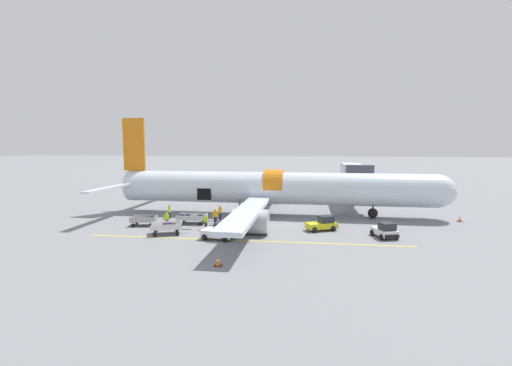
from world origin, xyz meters
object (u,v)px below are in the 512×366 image
object	(u,v)px
baggage_tug_mid	(220,232)
ground_crew_loader_a	(206,221)
airplane	(270,189)
baggage_tug_lead	(385,231)
baggage_tug_rear	(323,224)
ground_crew_helper	(167,219)
ground_crew_loader_b	(215,216)
ground_crew_driver	(170,211)
baggage_cart_loading	(192,219)
ground_crew_supervisor	(220,212)
baggage_cart_queued	(145,221)
baggage_cart_empty	(168,228)

from	to	relation	value
baggage_tug_mid	ground_crew_loader_a	xyz separation A→B (m)	(-2.32, 3.37, 0.14)
airplane	baggage_tug_mid	distance (m)	12.41
airplane	baggage_tug_lead	xyz separation A→B (m)	(11.71, -8.91, -2.60)
baggage_tug_lead	baggage_tug_mid	size ratio (longest dim) A/B	0.91
baggage_tug_rear	ground_crew_helper	size ratio (longest dim) A/B	2.14
ground_crew_loader_b	ground_crew_helper	world-z (taller)	ground_crew_loader_b
baggage_tug_mid	ground_crew_driver	size ratio (longest dim) A/B	1.95
baggage_tug_lead	ground_crew_loader_b	size ratio (longest dim) A/B	1.58
baggage_cart_loading	ground_crew_loader_b	distance (m)	2.73
baggage_tug_rear	ground_crew_loader_a	distance (m)	11.81
ground_crew_helper	baggage_cart_loading	bearing A→B (deg)	39.77
ground_crew_loader_a	ground_crew_supervisor	distance (m)	4.48
airplane	ground_crew_supervisor	xyz separation A→B (m)	(-5.30, -3.85, -2.33)
baggage_tug_rear	ground_crew_loader_b	xyz separation A→B (m)	(-11.30, 0.69, 0.33)
baggage_cart_queued	ground_crew_loader_a	xyz separation A→B (m)	(6.94, -0.59, 0.33)
airplane	baggage_cart_loading	distance (m)	10.25
baggage_tug_lead	baggage_cart_loading	world-z (taller)	baggage_tug_lead
baggage_cart_empty	baggage_cart_loading	bearing A→B (deg)	79.78
baggage_cart_queued	baggage_cart_empty	bearing A→B (deg)	-37.82
ground_crew_driver	ground_crew_helper	world-z (taller)	ground_crew_driver
ground_crew_driver	baggage_tug_rear	bearing A→B (deg)	-10.03
baggage_tug_lead	baggage_cart_queued	bearing A→B (deg)	177.23
baggage_tug_mid	ground_crew_loader_a	distance (m)	4.09
baggage_tug_mid	baggage_tug_rear	world-z (taller)	baggage_tug_mid
baggage_cart_queued	ground_crew_helper	bearing A→B (deg)	-1.74
baggage_cart_empty	ground_crew_helper	distance (m)	3.21
ground_crew_helper	baggage_tug_mid	bearing A→B (deg)	-29.89
airplane	baggage_tug_rear	world-z (taller)	airplane
baggage_cart_loading	baggage_tug_mid	bearing A→B (deg)	-51.30
baggage_cart_loading	baggage_cart_empty	size ratio (longest dim) A/B	1.06
baggage_tug_lead	baggage_cart_loading	distance (m)	19.80
baggage_tug_rear	ground_crew_driver	distance (m)	17.76
baggage_tug_mid	baggage_tug_rear	xyz separation A→B (m)	(9.41, 4.70, -0.06)
ground_crew_helper	ground_crew_driver	bearing A→B (deg)	108.84
baggage_cart_queued	baggage_tug_mid	bearing A→B (deg)	-23.12
baggage_tug_mid	baggage_cart_loading	xyz separation A→B (m)	(-4.56, 5.70, -0.17)
baggage_tug_lead	baggage_cart_queued	size ratio (longest dim) A/B	0.80
baggage_tug_mid	baggage_cart_queued	size ratio (longest dim) A/B	0.87
ground_crew_loader_a	baggage_cart_loading	bearing A→B (deg)	133.88
baggage_tug_lead	baggage_tug_rear	world-z (taller)	same
ground_crew_supervisor	ground_crew_helper	size ratio (longest dim) A/B	1.10
baggage_tug_mid	ground_crew_driver	bearing A→B (deg)	136.06
ground_crew_helper	baggage_cart_queued	bearing A→B (deg)	178.26
baggage_tug_rear	ground_crew_driver	size ratio (longest dim) A/B	2.05
ground_crew_supervisor	baggage_tug_rear	bearing A→B (deg)	-15.40
baggage_cart_loading	ground_crew_loader_b	xyz separation A→B (m)	(2.68, -0.31, 0.44)
baggage_tug_rear	baggage_cart_loading	distance (m)	14.01
baggage_tug_lead	ground_crew_driver	distance (m)	23.64
baggage_tug_mid	baggage_cart_loading	bearing A→B (deg)	128.70
baggage_tug_lead	ground_crew_helper	size ratio (longest dim) A/B	1.85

